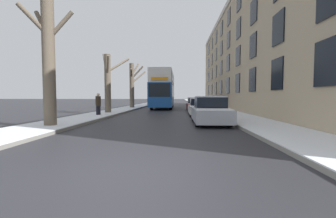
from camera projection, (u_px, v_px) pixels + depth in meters
ground_plane at (124, 173)px, 4.28m from camera, size 320.00×320.00×0.00m
sidewalk_left at (155, 102)px, 57.38m from camera, size 2.63×130.00×0.16m
sidewalk_right at (195, 102)px, 56.88m from camera, size 2.63×130.00×0.16m
terrace_facade_right at (271, 54)px, 24.17m from camera, size 9.10×42.19×12.27m
bare_tree_left_0 at (48, 56)px, 10.25m from camera, size 2.18×1.42×6.34m
bare_tree_left_1 at (108, 80)px, 19.07m from camera, size 2.52×3.11×5.44m
bare_tree_left_2 at (133, 84)px, 28.19m from camera, size 1.82×3.63×5.83m
double_decker_bus at (163, 88)px, 28.74m from camera, size 2.58×10.85×4.57m
parked_car_0 at (210, 111)px, 12.21m from camera, size 1.80×4.21×1.50m
parked_car_1 at (200, 107)px, 17.86m from camera, size 1.80×4.06×1.36m
parked_car_2 at (195, 105)px, 23.85m from camera, size 1.69×4.60×1.40m
pedestrian_left_sidewalk at (98, 104)px, 16.33m from camera, size 0.38×0.38×1.74m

